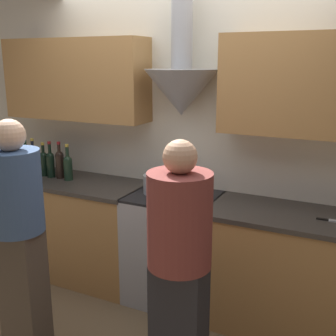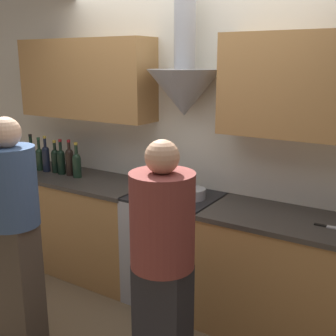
{
  "view_description": "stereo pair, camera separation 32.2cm",
  "coord_description": "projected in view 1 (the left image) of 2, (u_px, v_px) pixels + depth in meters",
  "views": [
    {
      "loc": [
        1.38,
        -2.55,
        1.97
      ],
      "look_at": [
        0.0,
        0.25,
        1.16
      ],
      "focal_mm": 45.0,
      "sensor_mm": 36.0,
      "label": 1
    },
    {
      "loc": [
        1.66,
        -2.39,
        1.97
      ],
      "look_at": [
        0.0,
        0.25,
        1.16
      ],
      "focal_mm": 45.0,
      "sensor_mm": 36.0,
      "label": 2
    }
  ],
  "objects": [
    {
      "name": "ground_plane",
      "position": [
        154.0,
        319.0,
        3.29
      ],
      "size": [
        12.0,
        12.0,
        0.0
      ],
      "primitive_type": "plane",
      "color": "brown"
    },
    {
      "name": "counter_left",
      "position": [
        73.0,
        227.0,
        3.93
      ],
      "size": [
        1.41,
        0.62,
        0.91
      ],
      "color": "#B27F47",
      "rests_on": "ground_plane"
    },
    {
      "name": "wine_bottle_2",
      "position": [
        34.0,
        160.0,
        3.94
      ],
      "size": [
        0.07,
        0.07,
        0.35
      ],
      "color": "black",
      "rests_on": "counter_left"
    },
    {
      "name": "wine_bottle_4",
      "position": [
        51.0,
        163.0,
        3.87
      ],
      "size": [
        0.07,
        0.07,
        0.33
      ],
      "color": "black",
      "rests_on": "counter_left"
    },
    {
      "name": "wine_bottle_6",
      "position": [
        68.0,
        166.0,
        3.78
      ],
      "size": [
        0.08,
        0.08,
        0.33
      ],
      "color": "black",
      "rests_on": "counter_left"
    },
    {
      "name": "counter_right",
      "position": [
        282.0,
        271.0,
        3.1
      ],
      "size": [
        1.11,
        0.62,
        0.91
      ],
      "color": "#B27F47",
      "rests_on": "ground_plane"
    },
    {
      "name": "mixing_bowl",
      "position": [
        192.0,
        193.0,
        3.31
      ],
      "size": [
        0.2,
        0.2,
        0.08
      ],
      "color": "#A8AAAF",
      "rests_on": "stove_range"
    },
    {
      "name": "person_foreground_right",
      "position": [
        179.0,
        261.0,
        2.4
      ],
      "size": [
        0.37,
        0.37,
        1.56
      ],
      "color": "#28282D",
      "rests_on": "ground_plane"
    },
    {
      "name": "wine_bottle_1",
      "position": [
        26.0,
        161.0,
        3.99
      ],
      "size": [
        0.07,
        0.07,
        0.32
      ],
      "color": "black",
      "rests_on": "counter_left"
    },
    {
      "name": "person_foreground_left",
      "position": [
        18.0,
        234.0,
        2.67
      ],
      "size": [
        0.34,
        0.34,
        1.63
      ],
      "color": "#473D33",
      "rests_on": "ground_plane"
    },
    {
      "name": "stock_pot",
      "position": [
        156.0,
        184.0,
        3.41
      ],
      "size": [
        0.21,
        0.21,
        0.15
      ],
      "color": "#A8AAAF",
      "rests_on": "stove_range"
    },
    {
      "name": "wine_bottle_0",
      "position": [
        18.0,
        158.0,
        4.03
      ],
      "size": [
        0.08,
        0.08,
        0.35
      ],
      "color": "black",
      "rests_on": "counter_left"
    },
    {
      "name": "chefs_knife",
      "position": [
        333.0,
        221.0,
        2.83
      ],
      "size": [
        0.21,
        0.04,
        0.01
      ],
      "rotation": [
        0.0,
        0.0,
        0.04
      ],
      "color": "silver",
      "rests_on": "counter_right"
    },
    {
      "name": "stove_range",
      "position": [
        173.0,
        247.0,
        3.49
      ],
      "size": [
        0.69,
        0.6,
        0.91
      ],
      "color": "#A8AAAF",
      "rests_on": "ground_plane"
    },
    {
      "name": "wine_bottle_3",
      "position": [
        44.0,
        162.0,
        3.92
      ],
      "size": [
        0.08,
        0.08,
        0.31
      ],
      "color": "black",
      "rests_on": "counter_left"
    },
    {
      "name": "wall_back",
      "position": [
        182.0,
        122.0,
        3.49
      ],
      "size": [
        8.4,
        0.59,
        2.6
      ],
      "color": "silver",
      "rests_on": "ground_plane"
    },
    {
      "name": "wine_bottle_5",
      "position": [
        60.0,
        163.0,
        3.83
      ],
      "size": [
        0.08,
        0.08,
        0.34
      ],
      "color": "black",
      "rests_on": "counter_left"
    }
  ]
}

